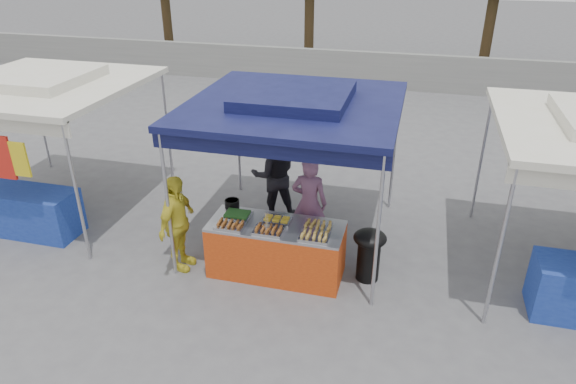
% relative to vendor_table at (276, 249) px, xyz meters
% --- Properties ---
extents(ground_plane, '(80.00, 80.00, 0.00)m').
position_rel_vendor_table_xyz_m(ground_plane, '(0.00, 0.10, -0.43)').
color(ground_plane, '#515153').
extents(back_wall, '(40.00, 0.25, 1.20)m').
position_rel_vendor_table_xyz_m(back_wall, '(0.00, 11.10, 0.17)').
color(back_wall, slate).
rests_on(back_wall, ground_plane).
extents(main_canopy, '(3.20, 3.20, 2.57)m').
position_rel_vendor_table_xyz_m(main_canopy, '(0.00, 1.07, 1.94)').
color(main_canopy, '#A9A8AF').
rests_on(main_canopy, ground_plane).
extents(neighbor_stall_left, '(3.20, 3.20, 2.57)m').
position_rel_vendor_table_xyz_m(neighbor_stall_left, '(-4.50, 0.67, 1.18)').
color(neighbor_stall_left, '#A9A8AF').
rests_on(neighbor_stall_left, ground_plane).
extents(vendor_table, '(2.00, 0.80, 0.85)m').
position_rel_vendor_table_xyz_m(vendor_table, '(0.00, 0.00, 0.00)').
color(vendor_table, '#AE380F').
rests_on(vendor_table, ground_plane).
extents(food_tray_fl, '(0.42, 0.30, 0.07)m').
position_rel_vendor_table_xyz_m(food_tray_fl, '(-0.63, -0.24, 0.46)').
color(food_tray_fl, '#B4B4B8').
rests_on(food_tray_fl, vendor_table).
extents(food_tray_fm, '(0.42, 0.30, 0.07)m').
position_rel_vendor_table_xyz_m(food_tray_fm, '(-0.04, -0.24, 0.46)').
color(food_tray_fm, '#B4B4B8').
rests_on(food_tray_fm, vendor_table).
extents(food_tray_fr, '(0.42, 0.30, 0.07)m').
position_rel_vendor_table_xyz_m(food_tray_fr, '(0.63, -0.24, 0.46)').
color(food_tray_fr, '#B4B4B8').
rests_on(food_tray_fr, vendor_table).
extents(food_tray_bl, '(0.42, 0.30, 0.07)m').
position_rel_vendor_table_xyz_m(food_tray_bl, '(-0.63, 0.08, 0.46)').
color(food_tray_bl, '#B4B4B8').
rests_on(food_tray_bl, vendor_table).
extents(food_tray_bm, '(0.42, 0.30, 0.07)m').
position_rel_vendor_table_xyz_m(food_tray_bm, '(-0.01, 0.09, 0.46)').
color(food_tray_bm, '#B4B4B8').
rests_on(food_tray_bm, vendor_table).
extents(food_tray_br, '(0.42, 0.30, 0.07)m').
position_rel_vendor_table_xyz_m(food_tray_br, '(0.62, 0.06, 0.46)').
color(food_tray_br, '#B4B4B8').
rests_on(food_tray_br, vendor_table).
extents(cooking_pot, '(0.23, 0.23, 0.13)m').
position_rel_vendor_table_xyz_m(cooking_pot, '(-0.81, 0.34, 0.49)').
color(cooking_pot, black).
rests_on(cooking_pot, vendor_table).
extents(skewer_cup, '(0.09, 0.09, 0.11)m').
position_rel_vendor_table_xyz_m(skewer_cup, '(-0.07, -0.21, 0.48)').
color(skewer_cup, '#A9A8AF').
rests_on(skewer_cup, vendor_table).
extents(wok_burner, '(0.49, 0.49, 0.82)m').
position_rel_vendor_table_xyz_m(wok_burner, '(1.37, 0.21, 0.06)').
color(wok_burner, black).
rests_on(wok_burner, ground_plane).
extents(crate_left, '(0.50, 0.35, 0.30)m').
position_rel_vendor_table_xyz_m(crate_left, '(-0.34, 0.74, -0.28)').
color(crate_left, navy).
rests_on(crate_left, ground_plane).
extents(crate_right, '(0.51, 0.35, 0.30)m').
position_rel_vendor_table_xyz_m(crate_right, '(0.35, 0.62, -0.27)').
color(crate_right, navy).
rests_on(crate_right, ground_plane).
extents(crate_stacked, '(0.50, 0.35, 0.30)m').
position_rel_vendor_table_xyz_m(crate_stacked, '(0.35, 0.62, 0.03)').
color(crate_stacked, navy).
rests_on(crate_stacked, crate_right).
extents(vendor_woman, '(0.58, 0.38, 1.60)m').
position_rel_vendor_table_xyz_m(vendor_woman, '(0.31, 0.88, 0.37)').
color(vendor_woman, '#7B4E6E').
rests_on(vendor_woman, ground_plane).
extents(helper_man, '(1.01, 0.92, 1.70)m').
position_rel_vendor_table_xyz_m(helper_man, '(-0.51, 1.68, 0.42)').
color(helper_man, black).
rests_on(helper_man, ground_plane).
extents(customer_person, '(0.44, 0.93, 1.55)m').
position_rel_vendor_table_xyz_m(customer_person, '(-1.48, -0.22, 0.35)').
color(customer_person, gold).
rests_on(customer_person, ground_plane).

